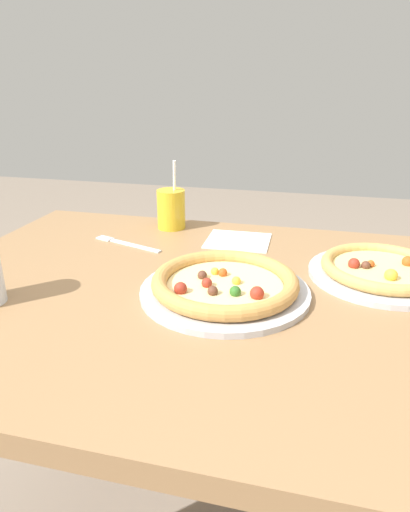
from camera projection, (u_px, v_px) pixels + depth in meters
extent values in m
cube|color=#936D47|center=(207.00, 297.00, 0.89)|extent=(1.20, 0.87, 0.04)
cylinder|color=brown|center=(79.00, 333.00, 1.47)|extent=(0.07, 0.07, 0.71)
cylinder|color=#B7B7BC|center=(225.00, 291.00, 0.86)|extent=(0.33, 0.33, 0.01)
cylinder|color=#EFD68C|center=(225.00, 286.00, 0.86)|extent=(0.22, 0.22, 0.01)
torus|color=#C68C47|center=(225.00, 281.00, 0.85)|extent=(0.28, 0.28, 0.03)
sphere|color=#2D6623|center=(235.00, 292.00, 0.81)|extent=(0.02, 0.02, 0.02)
sphere|color=gold|center=(236.00, 281.00, 0.85)|extent=(0.02, 0.02, 0.02)
sphere|color=brown|center=(213.00, 291.00, 0.81)|extent=(0.02, 0.02, 0.02)
sphere|color=gold|center=(215.00, 271.00, 0.90)|extent=(0.02, 0.02, 0.02)
sphere|color=brown|center=(202.00, 275.00, 0.88)|extent=(0.02, 0.02, 0.02)
sphere|color=maroon|center=(181.00, 289.00, 0.82)|extent=(0.02, 0.02, 0.02)
sphere|color=maroon|center=(257.00, 293.00, 0.80)|extent=(0.03, 0.03, 0.03)
sphere|color=#BF4C19|center=(223.00, 273.00, 0.89)|extent=(0.02, 0.02, 0.02)
sphere|color=maroon|center=(207.00, 283.00, 0.84)|extent=(0.02, 0.02, 0.02)
cylinder|color=#B7B7BC|center=(381.00, 275.00, 0.93)|extent=(0.30, 0.30, 0.01)
cylinder|color=#E5CC7F|center=(382.00, 270.00, 0.93)|extent=(0.20, 0.20, 0.01)
torus|color=tan|center=(382.00, 267.00, 0.92)|extent=(0.25, 0.25, 0.02)
sphere|color=maroon|center=(354.00, 264.00, 0.93)|extent=(0.02, 0.02, 0.02)
sphere|color=gold|center=(391.00, 275.00, 0.87)|extent=(0.03, 0.03, 0.03)
sphere|color=brown|center=(366.00, 265.00, 0.92)|extent=(0.02, 0.02, 0.02)
sphere|color=#BF4C19|center=(408.00, 262.00, 0.94)|extent=(0.02, 0.02, 0.02)
sphere|color=#BF4C19|center=(371.00, 264.00, 0.93)|extent=(0.02, 0.02, 0.02)
cylinder|color=gold|center=(171.00, 209.00, 1.23)|extent=(0.08, 0.08, 0.11)
cylinder|color=white|center=(174.00, 178.00, 1.19)|extent=(0.02, 0.02, 0.10)
cube|color=white|center=(238.00, 241.00, 1.14)|extent=(0.16, 0.15, 0.00)
cube|color=silver|center=(134.00, 246.00, 1.11)|extent=(0.16, 0.06, 0.00)
cube|color=silver|center=(105.00, 238.00, 1.16)|extent=(0.05, 0.04, 0.00)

